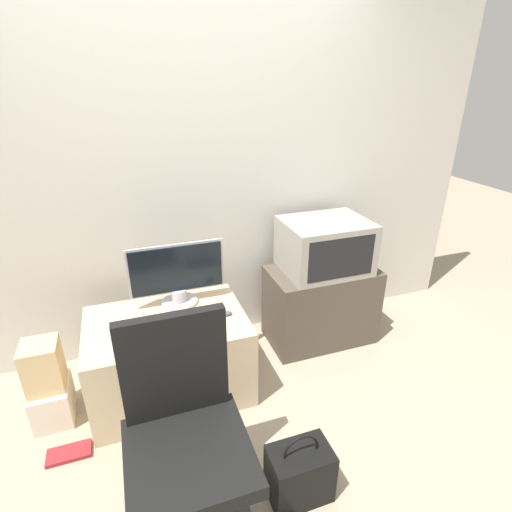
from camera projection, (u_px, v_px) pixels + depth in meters
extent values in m
plane|color=tan|center=(257.00, 476.00, 2.04)|extent=(12.00, 12.00, 0.00)
cube|color=beige|center=(190.00, 170.00, 2.65)|extent=(4.40, 0.05, 2.60)
cube|color=#CCB289|center=(170.00, 356.00, 2.51)|extent=(0.95, 0.65, 0.53)
cube|color=#4C4238|center=(320.00, 305.00, 3.01)|extent=(0.79, 0.44, 0.58)
cylinder|color=#B2B2B7|center=(180.00, 302.00, 2.57)|extent=(0.23, 0.23, 0.02)
cylinder|color=#B2B2B7|center=(179.00, 295.00, 2.55)|extent=(0.09, 0.09, 0.08)
cube|color=#B2B2B7|center=(177.00, 268.00, 2.48)|extent=(0.60, 0.01, 0.33)
cube|color=black|center=(177.00, 269.00, 2.48)|extent=(0.57, 0.02, 0.30)
cube|color=white|center=(193.00, 323.00, 2.36)|extent=(0.33, 0.11, 0.01)
ellipsoid|color=#4C4C51|center=(227.00, 313.00, 2.44)|extent=(0.06, 0.04, 0.03)
cube|color=gray|center=(325.00, 246.00, 2.83)|extent=(0.59, 0.47, 0.37)
cube|color=black|center=(341.00, 258.00, 2.63)|extent=(0.49, 0.01, 0.29)
cylinder|color=#4C4C51|center=(193.00, 493.00, 1.72)|extent=(0.05, 0.05, 0.38)
cube|color=black|center=(189.00, 457.00, 1.63)|extent=(0.51, 0.51, 0.07)
cube|color=black|center=(174.00, 365.00, 1.71)|extent=(0.46, 0.05, 0.51)
cube|color=beige|center=(53.00, 402.00, 2.35)|extent=(0.21, 0.27, 0.24)
cube|color=#D1B27F|center=(43.00, 366.00, 2.24)|extent=(0.20, 0.20, 0.29)
cube|color=black|center=(300.00, 474.00, 1.90)|extent=(0.30, 0.19, 0.28)
torus|color=black|center=(301.00, 450.00, 1.83)|extent=(0.17, 0.01, 0.17)
cube|color=maroon|center=(69.00, 453.00, 2.15)|extent=(0.23, 0.11, 0.02)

